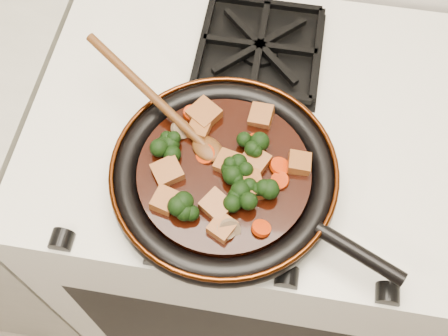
# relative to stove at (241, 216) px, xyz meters

# --- Properties ---
(stove) EXTENTS (0.76, 0.60, 0.90)m
(stove) POSITION_rel_stove_xyz_m (0.00, 0.00, 0.00)
(stove) COLOR silver
(stove) RESTS_ON ground
(burner_grate_front) EXTENTS (0.23, 0.23, 0.03)m
(burner_grate_front) POSITION_rel_stove_xyz_m (0.00, -0.14, 0.46)
(burner_grate_front) COLOR black
(burner_grate_front) RESTS_ON stove
(burner_grate_back) EXTENTS (0.23, 0.23, 0.03)m
(burner_grate_back) POSITION_rel_stove_xyz_m (0.00, 0.14, 0.46)
(burner_grate_back) COLOR black
(burner_grate_back) RESTS_ON stove
(skillet) EXTENTS (0.46, 0.36, 0.05)m
(skillet) POSITION_rel_stove_xyz_m (-0.02, -0.15, 0.49)
(skillet) COLOR black
(skillet) RESTS_ON burner_grate_front
(braising_sauce) EXTENTS (0.27, 0.27, 0.02)m
(braising_sauce) POSITION_rel_stove_xyz_m (-0.02, -0.15, 0.50)
(braising_sauce) COLOR black
(braising_sauce) RESTS_ON skillet
(tofu_cube_0) EXTENTS (0.04, 0.04, 0.02)m
(tofu_cube_0) POSITION_rel_stove_xyz_m (-0.07, -0.08, 0.52)
(tofu_cube_0) COLOR brown
(tofu_cube_0) RESTS_ON braising_sauce
(tofu_cube_1) EXTENTS (0.05, 0.05, 0.02)m
(tofu_cube_1) POSITION_rel_stove_xyz_m (-0.00, -0.24, 0.52)
(tofu_cube_1) COLOR brown
(tofu_cube_1) RESTS_ON braising_sauce
(tofu_cube_2) EXTENTS (0.05, 0.06, 0.03)m
(tofu_cube_2) POSITION_rel_stove_xyz_m (0.02, -0.17, 0.52)
(tofu_cube_2) COLOR brown
(tofu_cube_2) RESTS_ON braising_sauce
(tofu_cube_3) EXTENTS (0.04, 0.04, 0.03)m
(tofu_cube_3) POSITION_rel_stove_xyz_m (-0.10, -0.21, 0.52)
(tofu_cube_3) COLOR brown
(tofu_cube_3) RESTS_ON braising_sauce
(tofu_cube_4) EXTENTS (0.06, 0.06, 0.03)m
(tofu_cube_4) POSITION_rel_stove_xyz_m (-0.07, -0.05, 0.52)
(tofu_cube_4) COLOR brown
(tofu_cube_4) RESTS_ON braising_sauce
(tofu_cube_5) EXTENTS (0.06, 0.05, 0.03)m
(tofu_cube_5) POSITION_rel_stove_xyz_m (-0.02, -0.21, 0.52)
(tofu_cube_5) COLOR brown
(tofu_cube_5) RESTS_ON braising_sauce
(tofu_cube_6) EXTENTS (0.05, 0.05, 0.03)m
(tofu_cube_6) POSITION_rel_stove_xyz_m (-0.01, -0.14, 0.52)
(tofu_cube_6) COLOR brown
(tofu_cube_6) RESTS_ON braising_sauce
(tofu_cube_7) EXTENTS (0.06, 0.06, 0.03)m
(tofu_cube_7) POSITION_rel_stove_xyz_m (-0.10, -0.17, 0.52)
(tofu_cube_7) COLOR brown
(tofu_cube_7) RESTS_ON braising_sauce
(tofu_cube_8) EXTENTS (0.04, 0.04, 0.03)m
(tofu_cube_8) POSITION_rel_stove_xyz_m (0.02, -0.04, 0.52)
(tofu_cube_8) COLOR brown
(tofu_cube_8) RESTS_ON braising_sauce
(tofu_cube_9) EXTENTS (0.05, 0.05, 0.02)m
(tofu_cube_9) POSITION_rel_stove_xyz_m (0.03, -0.13, 0.52)
(tofu_cube_9) COLOR brown
(tofu_cube_9) RESTS_ON braising_sauce
(tofu_cube_10) EXTENTS (0.04, 0.04, 0.02)m
(tofu_cube_10) POSITION_rel_stove_xyz_m (0.09, -0.12, 0.52)
(tofu_cube_10) COLOR brown
(tofu_cube_10) RESTS_ON braising_sauce
(broccoli_floret_0) EXTENTS (0.08, 0.07, 0.06)m
(broccoli_floret_0) POSITION_rel_stove_xyz_m (-0.11, -0.12, 0.52)
(broccoli_floret_0) COLOR black
(broccoli_floret_0) RESTS_ON braising_sauce
(broccoli_floret_1) EXTENTS (0.07, 0.08, 0.07)m
(broccoli_floret_1) POSITION_rel_stove_xyz_m (0.01, -0.19, 0.52)
(broccoli_floret_1) COLOR black
(broccoli_floret_1) RESTS_ON braising_sauce
(broccoli_floret_2) EXTENTS (0.08, 0.08, 0.06)m
(broccoli_floret_2) POSITION_rel_stove_xyz_m (0.02, -0.10, 0.52)
(broccoli_floret_2) COLOR black
(broccoli_floret_2) RESTS_ON braising_sauce
(broccoli_floret_3) EXTENTS (0.09, 0.09, 0.07)m
(broccoli_floret_3) POSITION_rel_stove_xyz_m (-0.06, -0.22, 0.52)
(broccoli_floret_3) COLOR black
(broccoli_floret_3) RESTS_ON braising_sauce
(broccoli_floret_4) EXTENTS (0.08, 0.08, 0.07)m
(broccoli_floret_4) POSITION_rel_stove_xyz_m (0.05, -0.17, 0.52)
(broccoli_floret_4) COLOR black
(broccoli_floret_4) RESTS_ON braising_sauce
(broccoli_floret_5) EXTENTS (0.08, 0.09, 0.07)m
(broccoli_floret_5) POSITION_rel_stove_xyz_m (0.00, -0.14, 0.52)
(broccoli_floret_5) COLOR black
(broccoli_floret_5) RESTS_ON braising_sauce
(broccoli_floret_6) EXTENTS (0.07, 0.08, 0.08)m
(broccoli_floret_6) POSITION_rel_stove_xyz_m (0.01, -0.17, 0.52)
(broccoli_floret_6) COLOR black
(broccoli_floret_6) RESTS_ON braising_sauce
(carrot_coin_0) EXTENTS (0.03, 0.03, 0.02)m
(carrot_coin_0) POSITION_rel_stove_xyz_m (0.02, -0.09, 0.51)
(carrot_coin_0) COLOR #B32904
(carrot_coin_0) RESTS_ON braising_sauce
(carrot_coin_1) EXTENTS (0.03, 0.03, 0.02)m
(carrot_coin_1) POSITION_rel_stove_xyz_m (0.05, -0.23, 0.51)
(carrot_coin_1) COLOR #B32904
(carrot_coin_1) RESTS_ON braising_sauce
(carrot_coin_2) EXTENTS (0.04, 0.03, 0.03)m
(carrot_coin_2) POSITION_rel_stove_xyz_m (-0.05, -0.12, 0.51)
(carrot_coin_2) COLOR #B32904
(carrot_coin_2) RESTS_ON braising_sauce
(carrot_coin_3) EXTENTS (0.03, 0.03, 0.02)m
(carrot_coin_3) POSITION_rel_stove_xyz_m (-0.09, -0.05, 0.51)
(carrot_coin_3) COLOR #B32904
(carrot_coin_3) RESTS_ON braising_sauce
(carrot_coin_4) EXTENTS (0.03, 0.03, 0.02)m
(carrot_coin_4) POSITION_rel_stove_xyz_m (0.07, -0.13, 0.51)
(carrot_coin_4) COLOR #B32904
(carrot_coin_4) RESTS_ON braising_sauce
(carrot_coin_5) EXTENTS (0.03, 0.03, 0.02)m
(carrot_coin_5) POSITION_rel_stove_xyz_m (0.07, -0.15, 0.51)
(carrot_coin_5) COLOR #B32904
(carrot_coin_5) RESTS_ON braising_sauce
(mushroom_slice_0) EXTENTS (0.03, 0.04, 0.03)m
(mushroom_slice_0) POSITION_rel_stove_xyz_m (-0.10, -0.09, 0.52)
(mushroom_slice_0) COLOR brown
(mushroom_slice_0) RESTS_ON braising_sauce
(mushroom_slice_1) EXTENTS (0.04, 0.04, 0.02)m
(mushroom_slice_1) POSITION_rel_stove_xyz_m (0.00, -0.24, 0.52)
(mushroom_slice_1) COLOR brown
(mushroom_slice_1) RESTS_ON braising_sauce
(mushroom_slice_2) EXTENTS (0.04, 0.04, 0.03)m
(mushroom_slice_2) POSITION_rel_stove_xyz_m (0.01, -0.24, 0.52)
(mushroom_slice_2) COLOR brown
(mushroom_slice_2) RESTS_ON braising_sauce
(wooden_spoon) EXTENTS (0.15, 0.11, 0.27)m
(wooden_spoon) POSITION_rel_stove_xyz_m (-0.11, -0.07, 0.53)
(wooden_spoon) COLOR #4F2B11
(wooden_spoon) RESTS_ON braising_sauce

